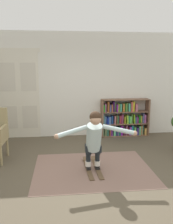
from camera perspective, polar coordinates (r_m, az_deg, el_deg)
The scene contains 7 objects.
ground_plane at distance 4.51m, azimuth 0.19°, elevation -15.11°, with size 7.20×7.20×0.00m, color brown.
back_wall at distance 6.65m, azimuth -2.36°, elevation 6.50°, with size 6.00×0.10×2.90m, color silver.
double_door at distance 6.70m, azimuth -16.11°, elevation 4.21°, with size 1.22×0.05×2.45m.
rug at distance 4.74m, azimuth 1.53°, elevation -13.69°, with size 2.28×1.76×0.01m, color #846558.
bookshelf at distance 6.82m, azimuth 8.95°, elevation -1.66°, with size 1.37×0.30×1.06m.
skis_pair at distance 4.76m, azimuth 1.46°, elevation -13.33°, with size 0.30×0.98×0.07m.
person_skier at distance 4.36m, azimuth 1.88°, elevation -5.96°, with size 1.48×0.56×1.13m.
Camera 1 is at (-0.46, -4.01, 2.01)m, focal length 37.66 mm.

